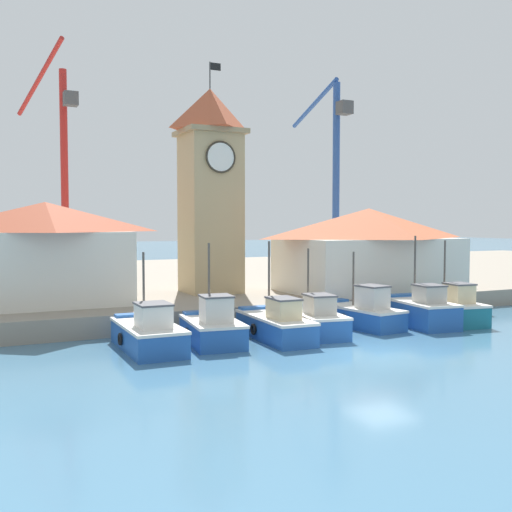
{
  "coord_description": "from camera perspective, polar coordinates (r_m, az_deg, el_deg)",
  "views": [
    {
      "loc": [
        -14.89,
        -19.44,
        5.32
      ],
      "look_at": [
        -0.8,
        10.21,
        3.5
      ],
      "focal_mm": 42.0,
      "sensor_mm": 36.0,
      "label": 1
    }
  ],
  "objects": [
    {
      "name": "fishing_boat_mid_left",
      "position": [
        28.85,
        5.45,
        -6.07
      ],
      "size": [
        2.63,
        5.04,
        4.08
      ],
      "color": "#2356A8",
      "rests_on": "ground"
    },
    {
      "name": "warehouse_right",
      "position": [
        38.42,
        10.66,
        0.69
      ],
      "size": [
        10.88,
        7.02,
        5.2
      ],
      "color": "silver",
      "rests_on": "quay_wharf"
    },
    {
      "name": "ground_plane",
      "position": [
        25.06,
        11.91,
        -9.15
      ],
      "size": [
        300.0,
        300.0,
        0.0
      ],
      "primitive_type": "plane",
      "color": "teal"
    },
    {
      "name": "port_crane_near",
      "position": [
        48.35,
        7.45,
        5.26
      ],
      "size": [
        2.1,
        10.39,
        15.74
      ],
      "color": "navy",
      "rests_on": "quay_wharf"
    },
    {
      "name": "quay_wharf",
      "position": [
        50.16,
        -8.03,
        -2.35
      ],
      "size": [
        120.0,
        40.0,
        1.04
      ],
      "primitive_type": "cube",
      "color": "gray",
      "rests_on": "ground"
    },
    {
      "name": "fishing_boat_mid_right",
      "position": [
        32.14,
        15.41,
        -5.03
      ],
      "size": [
        2.55,
        4.59,
        4.65
      ],
      "color": "#2356A8",
      "rests_on": "ground"
    },
    {
      "name": "fishing_boat_right_inner",
      "position": [
        33.55,
        18.05,
        -4.81
      ],
      "size": [
        2.54,
        4.67,
        4.38
      ],
      "color": "#196B7F",
      "rests_on": "ground"
    },
    {
      "name": "fishing_boat_left_outer",
      "position": [
        26.5,
        -4.17,
        -6.79
      ],
      "size": [
        2.6,
        4.45,
        4.43
      ],
      "color": "#2356A8",
      "rests_on": "ground"
    },
    {
      "name": "clock_tower",
      "position": [
        37.03,
        -4.36,
        6.71
      ],
      "size": [
        3.71,
        3.71,
        14.05
      ],
      "color": "tan",
      "rests_on": "quay_wharf"
    },
    {
      "name": "fishing_boat_center",
      "position": [
        31.1,
        10.06,
        -5.37
      ],
      "size": [
        2.51,
        4.96,
        3.83
      ],
      "color": "#2356A8",
      "rests_on": "ground"
    },
    {
      "name": "fishing_boat_left_inner",
      "position": [
        27.49,
        1.87,
        -6.52
      ],
      "size": [
        2.03,
        5.33,
        4.47
      ],
      "color": "#2356A8",
      "rests_on": "ground"
    },
    {
      "name": "fishing_boat_far_left",
      "position": [
        25.61,
        -10.22,
        -7.25
      ],
      "size": [
        2.26,
        5.11,
        4.08
      ],
      "color": "#2356A8",
      "rests_on": "ground"
    },
    {
      "name": "warehouse_left",
      "position": [
        33.33,
        -19.36,
        0.37
      ],
      "size": [
        8.6,
        6.12,
        5.38
      ],
      "color": "silver",
      "rests_on": "quay_wharf"
    },
    {
      "name": "port_crane_far",
      "position": [
        47.83,
        -17.92,
        5.57
      ],
      "size": [
        3.7,
        9.88,
        18.19
      ],
      "color": "maroon",
      "rests_on": "quay_wharf"
    }
  ]
}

